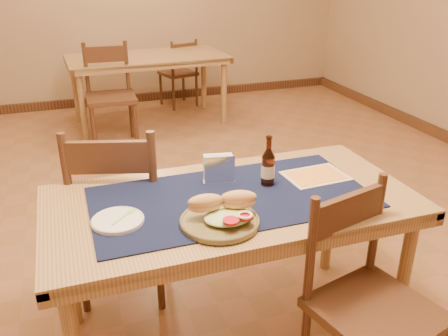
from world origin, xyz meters
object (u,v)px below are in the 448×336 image
object	(u,v)px
chair_main_near	(368,301)
main_table	(231,214)
chair_main_far	(121,209)
sandwich_plate	(222,216)
beer_bottle	(268,167)
back_table	(147,64)
napkin_holder	(219,169)

from	to	relation	value
chair_main_near	main_table	bearing A→B (deg)	127.12
chair_main_far	sandwich_plate	size ratio (longest dim) A/B	3.16
main_table	chair_main_near	xyz separation A→B (m)	(0.38, -0.51, -0.19)
chair_main_near	beer_bottle	size ratio (longest dim) A/B	3.95
sandwich_plate	beer_bottle	bearing A→B (deg)	39.98
back_table	sandwich_plate	size ratio (longest dim) A/B	5.34
chair_main_near	beer_bottle	xyz separation A→B (m)	(-0.19, 0.57, 0.36)
back_table	chair_main_far	xyz separation A→B (m)	(-0.69, -2.86, -0.15)
back_table	napkin_holder	xyz separation A→B (m)	(-0.26, -3.19, 0.15)
beer_bottle	napkin_holder	world-z (taller)	beer_bottle
back_table	chair_main_far	world-z (taller)	chair_main_far
back_table	sandwich_plate	distance (m)	3.57
napkin_holder	chair_main_near	bearing A→B (deg)	-60.00
main_table	chair_main_far	bearing A→B (deg)	131.82
chair_main_near	napkin_holder	size ratio (longest dim) A/B	5.87
main_table	beer_bottle	size ratio (longest dim) A/B	6.85
back_table	chair_main_near	xyz separation A→B (m)	(0.12, -3.86, -0.19)
back_table	chair_main_far	bearing A→B (deg)	-103.63
beer_bottle	napkin_holder	distance (m)	0.23
sandwich_plate	napkin_holder	size ratio (longest dim) A/B	2.01
chair_main_far	napkin_holder	bearing A→B (deg)	-36.71
sandwich_plate	napkin_holder	bearing A→B (deg)	73.30
main_table	napkin_holder	size ratio (longest dim) A/B	10.17
sandwich_plate	back_table	bearing A→B (deg)	84.00
back_table	chair_main_far	size ratio (longest dim) A/B	1.69
main_table	sandwich_plate	world-z (taller)	sandwich_plate
chair_main_near	napkin_holder	bearing A→B (deg)	120.00
chair_main_near	sandwich_plate	distance (m)	0.66
beer_bottle	chair_main_far	bearing A→B (deg)	146.07
back_table	napkin_holder	distance (m)	3.20
main_table	back_table	bearing A→B (deg)	85.53
chair_main_far	main_table	bearing A→B (deg)	-48.18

